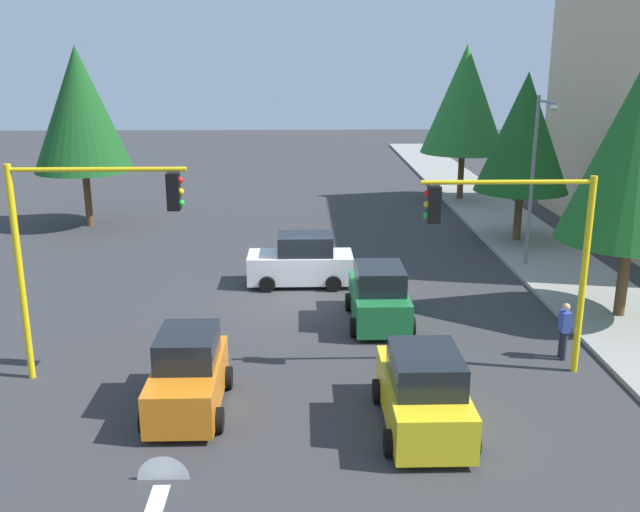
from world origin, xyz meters
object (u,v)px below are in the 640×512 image
object	(u,v)px
street_lamp_curbside	(537,164)
car_green	(379,297)
tree_opposite_side	(80,109)
traffic_signal_near_left	(519,236)
car_yellow	(423,392)
pedestrian_crossing	(564,329)
car_white	(301,262)
tree_roadside_mid	(524,133)
car_orange	(188,375)
tree_roadside_far	(465,99)
tree_roadside_near	(639,150)
traffic_signal_near_right	(84,230)

from	to	relation	value
street_lamp_curbside	car_green	bearing A→B (deg)	-49.61
tree_opposite_side	traffic_signal_near_left	bearing A→B (deg)	42.80
car_yellow	pedestrian_crossing	bearing A→B (deg)	129.05
street_lamp_curbside	car_white	size ratio (longest dim) A/B	1.76
tree_opposite_side	car_green	world-z (taller)	tree_opposite_side
tree_roadside_mid	pedestrian_crossing	world-z (taller)	tree_roadside_mid
traffic_signal_near_left	car_orange	world-z (taller)	traffic_signal_near_left
tree_roadside_far	car_yellow	xyz separation A→B (m)	(26.97, -6.76, -5.10)
car_yellow	car_green	size ratio (longest dim) A/B	1.06
traffic_signal_near_left	car_white	bearing A→B (deg)	-144.22
traffic_signal_near_left	tree_roadside_near	size ratio (longest dim) A/B	0.64
tree_roadside_mid	car_green	xyz separation A→B (m)	(10.15, -7.57, -4.23)
traffic_signal_near_left	car_yellow	bearing A→B (deg)	-44.62
tree_roadside_mid	street_lamp_curbside	bearing A→B (deg)	-10.33
traffic_signal_near_right	car_yellow	distance (m)	9.54
traffic_signal_near_left	car_white	world-z (taller)	traffic_signal_near_left
traffic_signal_near_left	street_lamp_curbside	xyz separation A→B (m)	(-9.61, 3.53, 0.45)
traffic_signal_near_left	tree_opposite_side	xyz separation A→B (m)	(-18.00, -16.67, 2.00)
traffic_signal_near_right	tree_opposite_side	xyz separation A→B (m)	(-18.00, -5.27, 1.76)
tree_roadside_near	tree_roadside_far	world-z (taller)	tree_roadside_far
car_green	traffic_signal_near_right	bearing A→B (deg)	-64.74
tree_opposite_side	tree_roadside_far	size ratio (longest dim) A/B	0.98
tree_opposite_side	car_white	distance (m)	15.62
tree_roadside_far	pedestrian_crossing	distance (m)	23.79
car_green	tree_roadside_far	bearing A→B (deg)	160.66
car_orange	car_yellow	distance (m)	5.76
traffic_signal_near_left	car_orange	distance (m)	9.29
street_lamp_curbside	pedestrian_crossing	bearing A→B (deg)	-11.27
car_green	pedestrian_crossing	world-z (taller)	car_green
tree_roadside_near	tree_roadside_far	size ratio (longest dim) A/B	0.94
street_lamp_curbside	pedestrian_crossing	world-z (taller)	street_lamp_curbside
traffic_signal_near_right	tree_opposite_side	distance (m)	18.84
tree_roadside_mid	tree_opposite_side	distance (m)	21.39
tree_roadside_mid	car_yellow	distance (m)	18.94
tree_roadside_mid	tree_opposite_side	size ratio (longest dim) A/B	0.87
car_white	car_green	xyz separation A→B (m)	(4.15, 2.52, -0.00)
tree_roadside_far	car_white	xyz separation A→B (m)	(16.00, -9.60, -5.10)
traffic_signal_near_left	tree_roadside_mid	world-z (taller)	tree_roadside_mid
tree_roadside_near	car_orange	distance (m)	15.40
car_orange	pedestrian_crossing	size ratio (longest dim) A/B	2.14
traffic_signal_near_left	car_yellow	xyz separation A→B (m)	(2.97, -2.93, -3.00)
car_white	traffic_signal_near_left	bearing A→B (deg)	35.78
tree_roadside_mid	car_yellow	size ratio (longest dim) A/B	1.93
tree_roadside_near	car_green	size ratio (longest dim) A/B	2.24
tree_opposite_side	car_orange	size ratio (longest dim) A/B	2.46
traffic_signal_near_right	tree_roadside_far	distance (m)	28.48
traffic_signal_near_right	traffic_signal_near_left	world-z (taller)	traffic_signal_near_right
car_orange	car_green	distance (m)	7.84
car_white	pedestrian_crossing	distance (m)	10.40
tree_roadside_far	car_white	distance (m)	19.34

